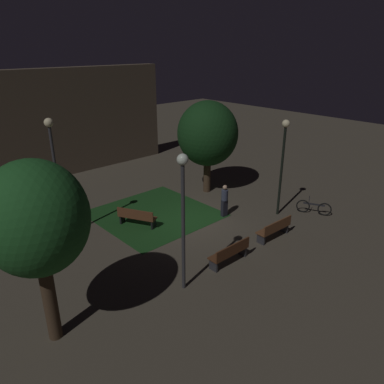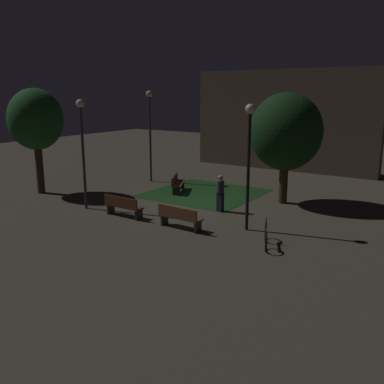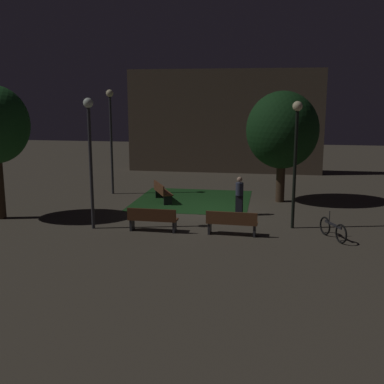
% 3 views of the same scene
% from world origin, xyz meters
% --- Properties ---
extents(ground_plane, '(60.00, 60.00, 0.00)m').
position_xyz_m(ground_plane, '(0.00, 0.00, 0.00)').
color(ground_plane, '#4C4438').
extents(grass_lawn, '(5.33, 5.36, 0.01)m').
position_xyz_m(grass_lawn, '(-0.86, 1.89, 0.01)').
color(grass_lawn, '#194219').
rests_on(grass_lawn, ground).
extents(bench_front_left, '(1.81, 0.51, 0.88)m').
position_xyz_m(bench_front_left, '(-1.44, -3.57, 0.48)').
color(bench_front_left, '#512D19').
rests_on(bench_front_left, ground).
extents(bench_by_lamp, '(1.82, 0.55, 0.88)m').
position_xyz_m(bench_by_lamp, '(1.43, -3.57, 0.48)').
color(bench_by_lamp, brown).
rests_on(bench_by_lamp, ground).
extents(bench_corner, '(1.25, 1.82, 0.88)m').
position_xyz_m(bench_corner, '(-2.24, 1.40, 0.48)').
color(bench_corner, brown).
rests_on(bench_corner, ground).
extents(tree_tall_center, '(3.29, 3.29, 5.09)m').
position_xyz_m(tree_tall_center, '(3.20, 2.30, 3.31)').
color(tree_tall_center, '#423021').
rests_on(tree_tall_center, ground).
extents(lamp_post_path_center, '(0.36, 0.36, 4.78)m').
position_xyz_m(lamp_post_path_center, '(-3.73, -3.50, 3.23)').
color(lamp_post_path_center, '#333338').
rests_on(lamp_post_path_center, ground).
extents(lamp_post_near_wall, '(0.36, 0.36, 4.67)m').
position_xyz_m(lamp_post_near_wall, '(3.59, -2.24, 3.16)').
color(lamp_post_near_wall, black).
rests_on(lamp_post_near_wall, ground).
extents(lamp_post_plaza_east, '(0.36, 0.36, 5.16)m').
position_xyz_m(lamp_post_plaza_east, '(-5.10, 2.77, 3.44)').
color(lamp_post_plaza_east, '#333338').
rests_on(lamp_post_plaza_east, ground).
extents(bicycle, '(0.76, 1.55, 0.93)m').
position_xyz_m(bicycle, '(4.90, -3.42, 0.34)').
color(bicycle, black).
rests_on(bicycle, ground).
extents(pedestrian, '(0.32, 0.32, 1.61)m').
position_xyz_m(pedestrian, '(1.49, -0.59, 0.85)').
color(pedestrian, black).
rests_on(pedestrian, ground).
extents(building_wall_backdrop, '(12.43, 0.80, 6.52)m').
position_xyz_m(building_wall_backdrop, '(-0.29, 10.67, 3.26)').
color(building_wall_backdrop, brown).
rests_on(building_wall_backdrop, ground).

